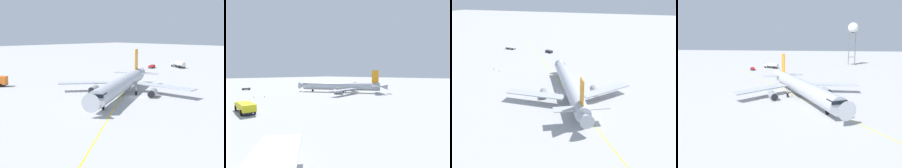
# 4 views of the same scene
# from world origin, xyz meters

# --- Properties ---
(ground_plane) EXTENTS (600.00, 600.00, 0.00)m
(ground_plane) POSITION_xyz_m (0.00, 0.00, 0.00)
(ground_plane) COLOR #B2B2B2
(airliner_main) EXTENTS (41.26, 32.70, 10.97)m
(airliner_main) POSITION_xyz_m (-0.64, 3.16, 2.83)
(airliner_main) COLOR #B2B7C1
(airliner_main) RESTS_ON ground_plane
(fuel_tanker_truck) EXTENTS (6.43, 9.69, 2.87)m
(fuel_tanker_truck) POSITION_xyz_m (63.66, 28.36, 1.58)
(fuel_tanker_truck) COLOR #232326
(fuel_tanker_truck) RESTS_ON ground_plane
(ops_pickup_truck) EXTENTS (5.54, 3.88, 1.41)m
(ops_pickup_truck) POSITION_xyz_m (53.71, 36.07, 0.81)
(ops_pickup_truck) COLOR #232326
(ops_pickup_truck) RESTS_ON ground_plane
(taxiway_centreline) EXTENTS (140.86, 104.94, 0.01)m
(taxiway_centreline) POSITION_xyz_m (-4.39, 0.46, 0.00)
(taxiway_centreline) COLOR yellow
(taxiway_centreline) RESTS_ON ground_plane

